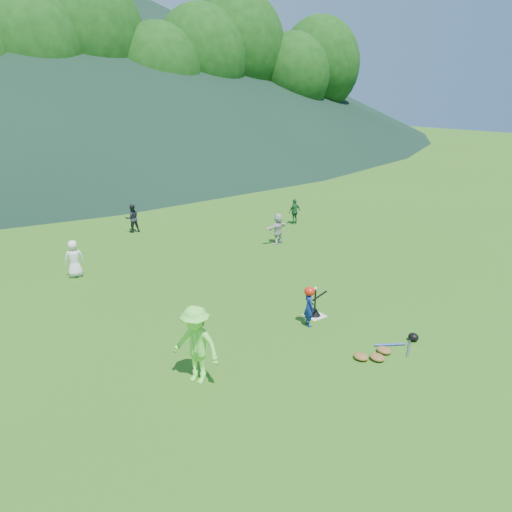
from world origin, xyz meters
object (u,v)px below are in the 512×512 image
(fielder_b, at_px, (132,218))
(adult_coach, at_px, (196,345))
(batter_child, at_px, (309,307))
(fielder_c, at_px, (295,212))
(fielder_d, at_px, (278,228))
(equipment_pile, at_px, (385,350))
(batting_tee, at_px, (315,311))
(home_plate, at_px, (314,316))
(fielder_a, at_px, (74,259))

(fielder_b, bearing_deg, adult_coach, 80.92)
(batter_child, bearing_deg, fielder_c, -20.71)
(fielder_b, bearing_deg, fielder_d, 136.20)
(fielder_b, bearing_deg, equipment_pile, 99.99)
(batter_child, relative_size, batting_tee, 1.40)
(home_plate, distance_m, fielder_a, 7.45)
(home_plate, relative_size, equipment_pile, 0.25)
(fielder_c, bearing_deg, home_plate, 49.02)
(batter_child, distance_m, equipment_pile, 2.04)
(equipment_pile, bearing_deg, fielder_a, 114.90)
(home_plate, bearing_deg, batter_child, -147.54)
(fielder_d, bearing_deg, home_plate, 49.91)
(fielder_a, height_order, batting_tee, fielder_a)
(adult_coach, xyz_separation_m, fielder_a, (-0.18, 7.13, -0.21))
(fielder_b, bearing_deg, fielder_a, 55.28)
(home_plate, height_order, batter_child, batter_child)
(adult_coach, distance_m, fielder_c, 12.30)
(fielder_d, bearing_deg, batting_tee, 49.91)
(adult_coach, bearing_deg, fielder_a, 156.24)
(batter_child, height_order, batting_tee, batter_child)
(home_plate, height_order, fielder_c, fielder_c)
(fielder_c, relative_size, equipment_pile, 0.59)
(fielder_b, bearing_deg, home_plate, 100.74)
(adult_coach, bearing_deg, batting_tee, 77.52)
(batting_tee, bearing_deg, fielder_c, 53.39)
(fielder_d, bearing_deg, adult_coach, 31.93)
(home_plate, relative_size, fielder_d, 0.40)
(adult_coach, bearing_deg, fielder_d, 107.28)
(home_plate, relative_size, fielder_a, 0.40)
(fielder_a, xyz_separation_m, fielder_c, (9.39, 1.02, -0.04))
(adult_coach, bearing_deg, fielder_b, 138.45)
(batter_child, bearing_deg, equipment_pile, -150.24)
(fielder_a, xyz_separation_m, batting_tee, (3.98, -6.27, -0.44))
(fielder_a, relative_size, fielder_d, 0.99)
(fielder_b, distance_m, fielder_c, 6.61)
(fielder_b, bearing_deg, fielder_c, 162.92)
(batter_child, height_order, equipment_pile, batter_child)
(batter_child, distance_m, fielder_c, 9.60)
(batting_tee, bearing_deg, fielder_a, 122.39)
(fielder_a, xyz_separation_m, fielder_b, (3.37, 3.74, -0.01))
(fielder_c, height_order, fielder_d, fielder_d)
(home_plate, bearing_deg, fielder_c, 53.39)
(fielder_d, height_order, batting_tee, fielder_d)
(adult_coach, relative_size, fielder_b, 1.39)
(fielder_b, distance_m, batting_tee, 10.04)
(fielder_c, relative_size, batting_tee, 1.55)
(fielder_c, height_order, equipment_pile, fielder_c)
(equipment_pile, bearing_deg, fielder_c, 60.30)
(adult_coach, bearing_deg, fielder_c, 106.27)
(fielder_b, distance_m, fielder_d, 5.88)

